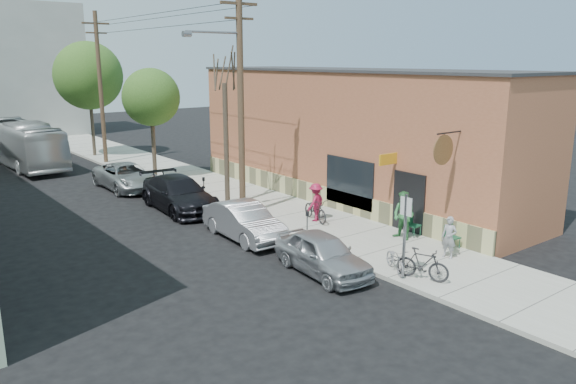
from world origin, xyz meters
TOP-DOWN VIEW (x-y plane):
  - ground at (0.00, 0.00)m, footprint 120.00×120.00m
  - sidewalk at (4.25, 11.00)m, footprint 4.50×58.00m
  - cafe_building at (8.99, 4.99)m, footprint 6.60×20.20m
  - sign_post at (2.35, -4.30)m, footprint 0.07×0.45m
  - parking_meter_near at (2.25, 0.43)m, footprint 0.14×0.14m
  - parking_meter_far at (2.25, 8.44)m, footprint 0.14×0.14m
  - utility_pole_near at (2.39, 5.25)m, footprint 3.57×0.28m
  - utility_pole_far at (2.45, 22.40)m, footprint 1.80×0.28m
  - tree_bare at (2.80, 7.12)m, footprint 0.24×0.24m
  - tree_leafy_mid at (2.80, 15.26)m, footprint 3.33×3.33m
  - tree_leafy_far at (2.80, 25.63)m, footprint 4.84×4.84m
  - patio_chair_a at (6.07, -3.49)m, footprint 0.55×0.55m
  - patio_chair_b at (6.12, -1.59)m, footprint 0.59×0.59m
  - patron_grey at (5.10, -4.02)m, footprint 0.47×0.61m
  - patron_green at (5.46, -1.61)m, footprint 0.78×0.98m
  - cyclist at (4.44, 2.49)m, footprint 1.22×0.92m
  - cyclist_bike at (4.44, 2.49)m, footprint 1.08×2.03m
  - parked_bike_a at (2.73, -4.77)m, footprint 1.09×1.79m
  - parked_bike_b at (2.60, -3.74)m, footprint 1.23×1.64m
  - car_0 at (0.80, -2.11)m, footprint 2.05×4.25m
  - car_1 at (0.80, 2.65)m, footprint 1.76×4.49m
  - car_2 at (0.80, 8.28)m, footprint 2.57×5.63m
  - car_3 at (0.57, 14.11)m, footprint 2.42×5.18m
  - bus at (-2.15, 24.89)m, footprint 2.86×10.96m

SIDE VIEW (x-z plane):
  - ground at x=0.00m, z-range 0.00..0.00m
  - sidewalk at x=4.25m, z-range 0.00..0.15m
  - parked_bike_b at x=2.60m, z-range 0.15..0.98m
  - patio_chair_a at x=6.07m, z-range 0.15..1.03m
  - patio_chair_b at x=6.12m, z-range 0.15..1.03m
  - cyclist_bike at x=4.44m, z-range 0.15..1.16m
  - parked_bike_a at x=2.73m, z-range 0.15..1.19m
  - car_0 at x=0.80m, z-range 0.00..1.40m
  - car_3 at x=0.57m, z-range 0.00..1.43m
  - car_1 at x=0.80m, z-range 0.00..1.46m
  - car_2 at x=0.80m, z-range 0.00..1.60m
  - patron_grey at x=5.10m, z-range 0.15..1.67m
  - parking_meter_near at x=2.25m, z-range 0.36..1.60m
  - parking_meter_far at x=2.25m, z-range 0.36..1.60m
  - cyclist at x=4.44m, z-range 0.15..1.82m
  - patron_green at x=5.46m, z-range 0.15..2.06m
  - bus at x=-2.15m, z-range 0.00..3.03m
  - sign_post at x=2.35m, z-range 0.43..3.23m
  - tree_bare at x=2.80m, z-range 0.15..6.00m
  - cafe_building at x=8.99m, z-range 0.00..6.61m
  - tree_leafy_mid at x=2.80m, z-range 1.69..8.14m
  - utility_pole_far at x=2.45m, z-range 0.34..10.34m
  - utility_pole_near at x=2.39m, z-range 0.41..10.41m
  - tree_leafy_far at x=2.80m, z-range 1.81..10.00m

